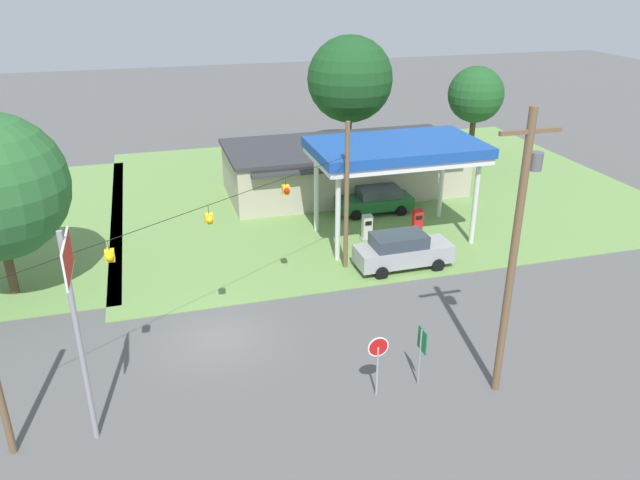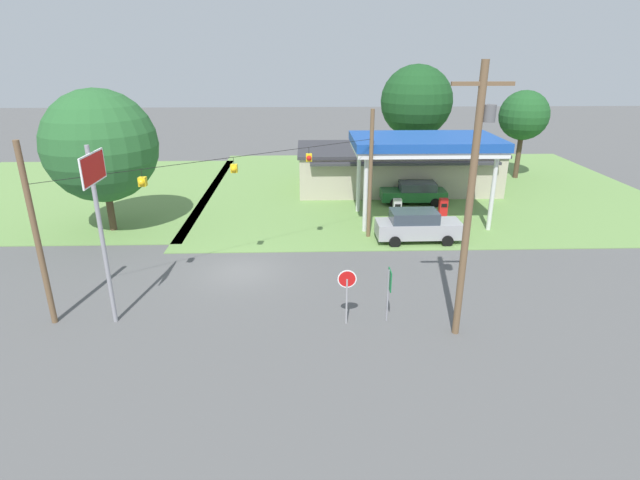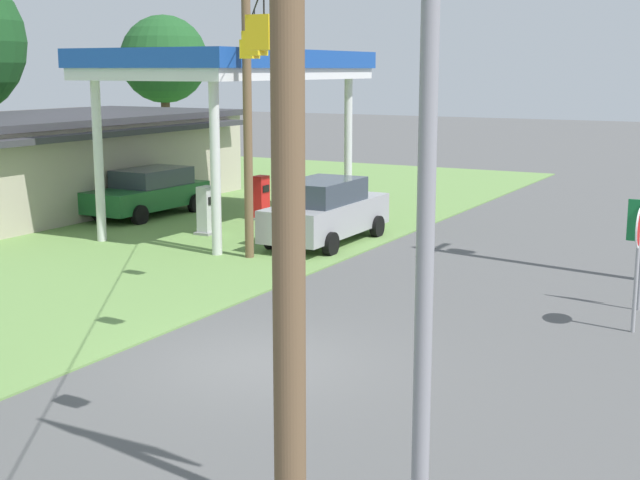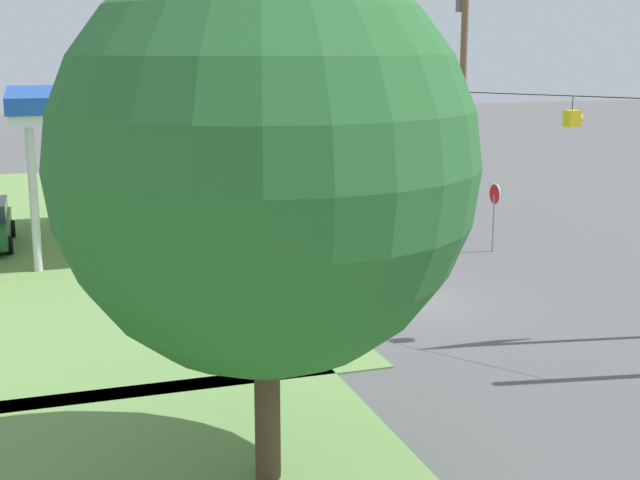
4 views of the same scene
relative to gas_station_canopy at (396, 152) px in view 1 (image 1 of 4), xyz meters
The scene contains 15 objects.
ground_plane 14.82m from the gas_station_canopy, 144.35° to the right, with size 160.00×160.00×0.00m, color #565656.
grass_verge_station_corner 10.13m from the gas_station_canopy, 76.74° to the left, with size 36.00×28.00×0.04m, color #6B934C.
gas_station_canopy is the anchor object (origin of this frame).
gas_station_store 9.14m from the gas_station_canopy, 91.66° to the left, with size 16.28×8.00×3.45m.
fuel_pump_near 4.71m from the gas_station_canopy, behind, with size 0.71×0.56×1.54m.
fuel_pump_far 4.71m from the gas_station_canopy, ahead, with size 0.71×0.56×1.54m.
car_at_pumps_front 5.83m from the gas_station_canopy, 105.04° to the right, with size 5.11×2.16×1.95m.
car_at_pumps_rear 5.83m from the gas_station_canopy, 83.99° to the left, with size 4.88×2.19×1.68m.
stop_sign_roadside 15.27m from the gas_station_canopy, 114.27° to the right, with size 0.80×0.08×2.50m.
stop_sign_overhead 20.69m from the gas_station_canopy, 140.72° to the right, with size 0.22×2.23×7.62m.
route_sign 14.49m from the gas_station_canopy, 107.87° to the right, with size 0.10×0.70×2.40m.
utility_pole_main 14.58m from the gas_station_canopy, 96.36° to the right, with size 2.20×0.44×10.69m.
signal_span_gantry 13.93m from the gas_station_canopy, 144.32° to the right, with size 15.01×10.24×7.82m.
tree_behind_station 17.38m from the gas_station_canopy, 80.05° to the left, with size 6.89×6.89×9.73m.
tree_far_back 16.35m from the gas_station_canopy, 45.89° to the left, with size 4.26×4.26×7.73m.
Camera 1 is at (-2.07, -23.12, 14.70)m, focal length 35.00 mm.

